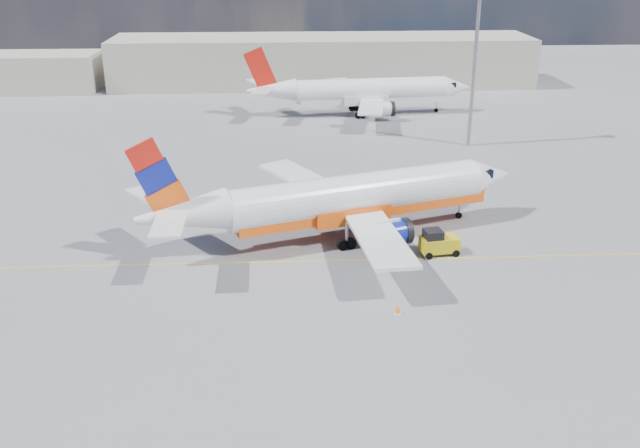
{
  "coord_description": "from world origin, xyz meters",
  "views": [
    {
      "loc": [
        -1.71,
        -47.11,
        23.25
      ],
      "look_at": [
        0.84,
        2.01,
        3.5
      ],
      "focal_mm": 40.0,
      "sensor_mm": 36.0,
      "label": 1
    }
  ],
  "objects_px": {
    "main_jet": "(346,198)",
    "traffic_cone": "(398,309)",
    "second_jet": "(364,92)",
    "gse_tug": "(438,243)"
  },
  "relations": [
    {
      "from": "main_jet",
      "to": "traffic_cone",
      "type": "xyz_separation_m",
      "value": [
        2.4,
        -13.33,
        -3.08
      ]
    },
    {
      "from": "second_jet",
      "to": "gse_tug",
      "type": "bearing_deg",
      "value": -94.89
    },
    {
      "from": "main_jet",
      "to": "traffic_cone",
      "type": "distance_m",
      "value": 13.89
    },
    {
      "from": "main_jet",
      "to": "second_jet",
      "type": "distance_m",
      "value": 44.78
    },
    {
      "from": "main_jet",
      "to": "gse_tug",
      "type": "bearing_deg",
      "value": -48.55
    },
    {
      "from": "second_jet",
      "to": "main_jet",
      "type": "bearing_deg",
      "value": -103.84
    },
    {
      "from": "gse_tug",
      "to": "traffic_cone",
      "type": "relative_size",
      "value": 4.92
    },
    {
      "from": "second_jet",
      "to": "traffic_cone",
      "type": "bearing_deg",
      "value": -99.6
    },
    {
      "from": "gse_tug",
      "to": "second_jet",
      "type": "bearing_deg",
      "value": 80.73
    },
    {
      "from": "second_jet",
      "to": "traffic_cone",
      "type": "relative_size",
      "value": 50.1
    }
  ]
}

